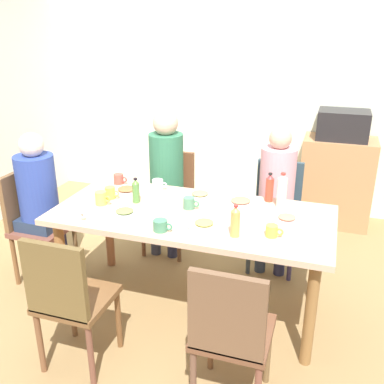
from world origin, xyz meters
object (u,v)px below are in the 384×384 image
plate_1 (204,224)px  person_3 (276,189)px  cup_2 (189,203)px  bottle_3 (136,191)px  cup_3 (119,179)px  bottle_1 (235,222)px  plate_4 (127,190)px  microwave (343,125)px  bottle_0 (282,191)px  chair_4 (230,331)px  cup_5 (272,231)px  person_1 (166,171)px  dining_table (192,224)px  person_2 (39,196)px  chair_0 (68,296)px  plate_3 (241,202)px  cup_6 (158,184)px  cup_0 (101,198)px  chair_1 (170,195)px  chair_2 (33,219)px  bottle_2 (269,188)px  plate_0 (200,195)px  cup_7 (110,193)px  cup_1 (161,226)px  chair_3 (276,209)px  plate_5 (125,213)px  side_cabinet (336,182)px

plate_1 → person_3: bearing=69.9°
cup_2 → bottle_3: (-0.40, -0.01, 0.05)m
cup_3 → bottle_1: bearing=-29.0°
plate_4 → microwave: (1.53, 1.64, 0.27)m
cup_2 → cup_3: bearing=157.0°
cup_3 → bottle_0: bearing=-3.1°
chair_4 → cup_5: (0.10, 0.63, 0.28)m
person_1 → cup_5: bearing=-41.1°
plate_4 → cup_3: 0.20m
dining_table → person_2: size_ratio=1.56×
chair_0 → bottle_3: (0.04, 0.86, 0.33)m
plate_3 → cup_2: bearing=-148.9°
microwave → cup_6: bearing=-131.5°
cup_3 → cup_0: bearing=-79.7°
dining_table → cup_6: cup_6 is taller
chair_1 → chair_0: bearing=-90.0°
chair_2 → plate_4: 0.81m
bottle_1 → bottle_2: bearing=80.1°
plate_0 → cup_7: bearing=-159.0°
person_1 → cup_7: bearing=-104.6°
cup_2 → bottle_2: bearing=31.5°
person_3 → chair_2: bearing=-158.1°
bottle_2 → microwave: size_ratio=0.45×
person_2 → plate_1: (1.38, -0.18, 0.05)m
cup_1 → microwave: 2.42m
plate_1 → cup_6: 0.75m
person_2 → plate_3: 1.55m
person_3 → plate_3: (-0.19, -0.48, 0.05)m
plate_1 → cup_2: cup_2 is taller
chair_3 → cup_3: size_ratio=8.00×
cup_2 → cup_1: bearing=-98.6°
cup_6 → bottle_1: bottle_1 is taller
chair_3 → plate_0: (-0.51, -0.53, 0.26)m
plate_3 → cup_2: size_ratio=2.21×
plate_3 → cup_6: 0.68m
plate_3 → plate_5: 0.83m
chair_2 → cup_1: (1.23, -0.33, 0.28)m
person_1 → bottle_0: person_1 is taller
person_2 → cup_0: (0.58, -0.07, 0.08)m
bottle_0 → microwave: (0.37, 1.56, 0.16)m
plate_0 → side_cabinet: 1.86m
plate_0 → cup_7: size_ratio=2.06×
plate_4 → cup_7: (-0.06, -0.15, 0.03)m
person_1 → bottle_2: 1.01m
cup_3 → cup_2: bearing=-23.0°
plate_0 → cup_2: bearing=-91.4°
chair_1 → cup_2: (0.44, -0.76, 0.29)m
chair_1 → cup_6: bearing=-79.9°
chair_3 → bottle_0: (0.09, -0.54, 0.37)m
chair_1 → plate_0: 0.74m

